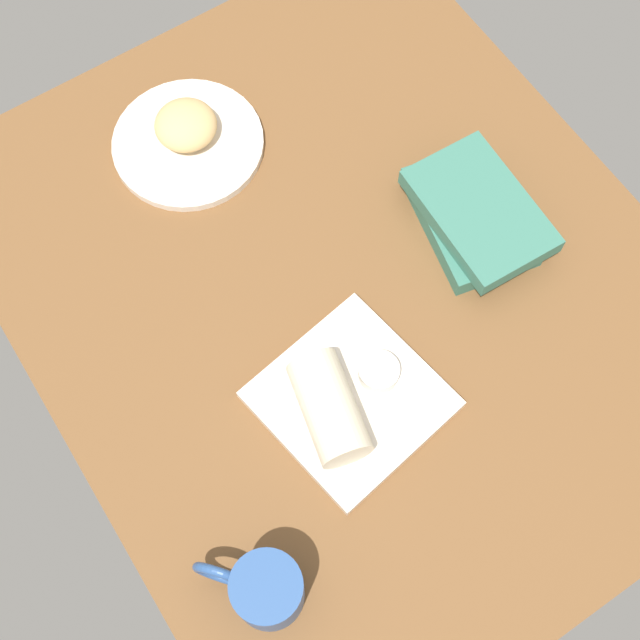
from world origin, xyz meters
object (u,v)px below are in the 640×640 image
Objects in this scene: coffee_mug at (264,589)px; scone_pastry at (186,125)px; round_plate at (188,144)px; book_stack at (475,214)px; square_plate at (351,399)px; breakfast_wrap at (329,408)px; sauce_cup at (379,372)px.

scone_pastry is at bearing -21.88° from coffee_mug.
scone_pastry is (1.05, -0.67, 3.16)cm from round_plate.
round_plate is 1.90× the size of coffee_mug.
round_plate is 45.53cm from book_stack.
round_plate is at bearing -2.50° from square_plate.
round_plate is 1.65× the size of breakfast_wrap.
round_plate is at bearing 147.28° from scone_pastry.
coffee_mug reaches higher than sauce_cup.
scone_pastry is 69.91cm from coffee_mug.
breakfast_wrap is (-1.18, 8.95, 2.25)cm from sauce_cup.
square_plate is 28.22cm from coffee_mug.
sauce_cup is (-48.82, -2.18, -0.92)cm from scone_pastry.
book_stack is (12.42, -25.73, 0.24)cm from sauce_cup.
breakfast_wrap is (-48.95, 6.09, 4.49)cm from round_plate.
coffee_mug is (-15.38, 23.26, 4.38)cm from square_plate.
round_plate is at bearing 3.42° from sauce_cup.
breakfast_wrap is 1.16× the size of coffee_mug.
breakfast_wrap is (-0.52, 3.98, 4.39)cm from square_plate.
square_plate is 5.45cm from sauce_cup.
coffee_mug is (-28.46, 53.96, 2.00)cm from book_stack.
sauce_cup is (0.65, -4.97, 2.14)cm from square_plate.
scone_pastry is at bearing -3.23° from square_plate.
square_plate is (-49.48, 2.79, -3.06)cm from scone_pastry.
book_stack is at bearing -64.23° from sauce_cup.
book_stack is at bearing -66.93° from square_plate.
coffee_mug is (-63.81, 25.37, 4.48)cm from round_plate.
round_plate is 2.44× the size of scone_pastry.
scone_pastry is at bearing 37.48° from book_stack.
breakfast_wrap is at bearing 97.49° from sauce_cup.
breakfast_wrap reaches higher than sauce_cup.
square_plate is at bearing -56.52° from coffee_mug.
breakfast_wrap is at bearing 97.49° from square_plate.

